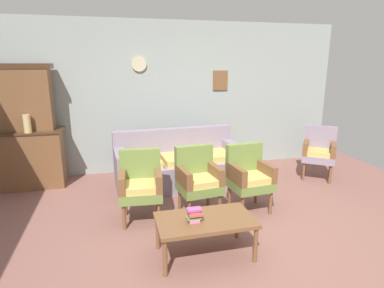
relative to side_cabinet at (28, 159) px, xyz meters
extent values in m
plane|color=#84564C|center=(2.47, -2.25, -0.47)|extent=(7.68, 7.68, 0.00)
cube|color=#939E99|center=(2.47, 0.38, 0.88)|extent=(6.40, 0.06, 2.70)
cube|color=brown|center=(3.37, 0.33, 1.18)|extent=(0.28, 0.02, 0.36)
cylinder|color=beige|center=(1.87, 0.33, 1.48)|extent=(0.26, 0.03, 0.26)
cube|color=brown|center=(0.00, 0.00, -0.02)|extent=(1.10, 0.52, 0.90)
cube|color=#462D1B|center=(0.00, 0.00, 0.45)|extent=(1.16, 0.55, 0.03)
cube|color=brown|center=(0.00, 0.08, 0.94)|extent=(0.90, 0.36, 0.95)
cube|color=#462D1B|center=(0.00, 0.08, 1.45)|extent=(0.99, 0.38, 0.08)
cylinder|color=#D4B874|center=(0.10, -0.19, 0.60)|extent=(0.11, 0.11, 0.28)
cube|color=gray|center=(2.38, -0.58, -0.26)|extent=(2.07, 0.92, 0.42)
cube|color=gray|center=(2.36, -0.26, 0.19)|extent=(2.03, 0.28, 0.48)
cube|color=gray|center=(3.31, -0.52, 0.07)|extent=(0.21, 0.81, 0.24)
cube|color=gray|center=(1.45, -0.63, 0.07)|extent=(0.21, 0.81, 0.24)
cube|color=tan|center=(2.97, -0.58, 0.00)|extent=(0.57, 0.59, 0.10)
cube|color=tan|center=(2.38, -0.62, 0.00)|extent=(0.57, 0.59, 0.10)
cube|color=tan|center=(1.78, -0.65, 0.00)|extent=(0.57, 0.59, 0.10)
cube|color=olive|center=(1.66, -1.65, -0.09)|extent=(0.56, 0.52, 0.12)
cube|color=tan|center=(1.66, -1.67, 0.00)|extent=(0.48, 0.45, 0.10)
cube|color=olive|center=(1.68, -1.45, 0.20)|extent=(0.53, 0.15, 0.46)
cube|color=brown|center=(1.88, -1.67, 0.08)|extent=(0.12, 0.49, 0.22)
cube|color=brown|center=(1.44, -1.63, 0.08)|extent=(0.12, 0.49, 0.22)
cylinder|color=brown|center=(1.85, -1.86, -0.31)|extent=(0.04, 0.04, 0.32)
cylinder|color=brown|center=(1.44, -1.82, -0.31)|extent=(0.04, 0.04, 0.32)
cylinder|color=brown|center=(1.89, -1.48, -0.31)|extent=(0.04, 0.04, 0.32)
cylinder|color=brown|center=(1.47, -1.44, -0.31)|extent=(0.04, 0.04, 0.32)
cube|color=olive|center=(2.42, -1.64, -0.09)|extent=(0.57, 0.54, 0.12)
cube|color=tan|center=(2.43, -1.66, 0.00)|extent=(0.49, 0.46, 0.10)
cube|color=olive|center=(2.40, -1.44, 0.20)|extent=(0.53, 0.16, 0.46)
cube|color=brown|center=(2.64, -1.62, 0.08)|extent=(0.13, 0.49, 0.22)
cube|color=brown|center=(2.21, -1.67, 0.08)|extent=(0.13, 0.49, 0.22)
cylinder|color=brown|center=(2.65, -1.81, -0.31)|extent=(0.04, 0.04, 0.32)
cylinder|color=brown|center=(2.24, -1.86, -0.31)|extent=(0.04, 0.04, 0.32)
cylinder|color=brown|center=(2.61, -1.43, -0.31)|extent=(0.04, 0.04, 0.32)
cylinder|color=brown|center=(2.19, -1.48, -0.31)|extent=(0.04, 0.04, 0.32)
cube|color=olive|center=(3.12, -1.71, -0.09)|extent=(0.56, 0.53, 0.12)
cube|color=tan|center=(3.12, -1.73, 0.00)|extent=(0.48, 0.45, 0.10)
cube|color=olive|center=(3.10, -1.51, 0.20)|extent=(0.53, 0.15, 0.46)
cube|color=brown|center=(3.34, -1.69, 0.08)|extent=(0.12, 0.49, 0.22)
cube|color=brown|center=(2.90, -1.73, 0.08)|extent=(0.12, 0.49, 0.22)
cylinder|color=brown|center=(3.34, -1.88, -0.31)|extent=(0.04, 0.04, 0.32)
cylinder|color=brown|center=(2.92, -1.92, -0.31)|extent=(0.04, 0.04, 0.32)
cylinder|color=brown|center=(3.31, -1.50, -0.31)|extent=(0.04, 0.04, 0.32)
cylinder|color=brown|center=(2.89, -1.54, -0.31)|extent=(0.04, 0.04, 0.32)
cube|color=gray|center=(4.78, -0.85, -0.09)|extent=(0.70, 0.70, 0.12)
cube|color=tan|center=(4.77, -0.86, 0.00)|extent=(0.60, 0.59, 0.10)
cube|color=gray|center=(4.90, -0.69, 0.20)|extent=(0.48, 0.39, 0.46)
cube|color=brown|center=(4.96, -0.98, 0.08)|extent=(0.35, 0.43, 0.22)
cube|color=brown|center=(4.61, -0.71, 0.08)|extent=(0.35, 0.43, 0.22)
cylinder|color=brown|center=(4.84, -1.13, -0.31)|extent=(0.04, 0.04, 0.32)
cylinder|color=brown|center=(4.50, -0.87, -0.31)|extent=(0.04, 0.04, 0.32)
cylinder|color=brown|center=(5.06, -0.82, -0.31)|extent=(0.04, 0.04, 0.32)
cylinder|color=brown|center=(4.73, -0.57, -0.31)|extent=(0.04, 0.04, 0.32)
cube|color=brown|center=(2.23, -2.57, -0.07)|extent=(1.00, 0.56, 0.04)
cylinder|color=brown|center=(1.77, -2.33, -0.28)|extent=(0.04, 0.04, 0.38)
cylinder|color=brown|center=(2.69, -2.33, -0.28)|extent=(0.04, 0.04, 0.38)
cylinder|color=brown|center=(1.77, -2.81, -0.28)|extent=(0.04, 0.04, 0.38)
cylinder|color=brown|center=(2.69, -2.81, -0.28)|extent=(0.04, 0.04, 0.38)
cube|color=pink|center=(2.10, -2.60, -0.03)|extent=(0.11, 0.10, 0.03)
cube|color=#689442|center=(2.10, -2.60, -0.01)|extent=(0.15, 0.08, 0.02)
cube|color=#774472|center=(2.12, -2.59, 0.01)|extent=(0.14, 0.08, 0.02)
cube|color=#C25150|center=(2.11, -2.60, 0.04)|extent=(0.14, 0.11, 0.03)
cube|color=gold|center=(2.10, -2.58, 0.06)|extent=(0.11, 0.09, 0.02)
cube|color=#AF5099|center=(2.10, -2.60, 0.09)|extent=(0.14, 0.08, 0.02)
cylinder|color=#61595F|center=(5.32, -0.10, -0.13)|extent=(0.19, 0.19, 0.66)
camera|label=1|loc=(1.38, -5.39, 1.50)|focal=29.63mm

